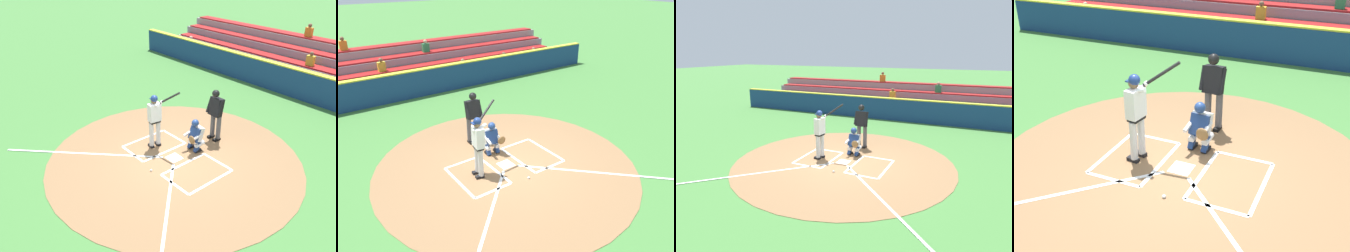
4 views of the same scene
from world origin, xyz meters
The scene contains 9 objects.
ground_plane centered at (0.00, 0.00, 0.00)m, with size 120.00×120.00×0.00m, color #427A38.
dirt_circle centered at (0.00, 0.00, 0.01)m, with size 8.00×8.00×0.01m, color olive.
home_plate_and_chalk centered at (0.00, 0.88, 0.01)m, with size 7.93×4.91×0.01m.
batter centered at (0.96, 0.01, 1.10)m, with size 1.00×0.62×2.13m.
catcher centered at (-0.06, -0.85, 0.59)m, with size 0.59×0.65×1.13m.
plate_umpire centered at (0.04, -1.88, 1.08)m, with size 0.59×0.42×1.86m.
baseball centered at (-0.10, 1.01, 0.04)m, with size 0.07×0.07×0.07m, color white.
backstop_wall centered at (0.00, -7.50, 0.65)m, with size 22.00×0.36×1.31m.
bleacher_stand centered at (0.00, -10.20, 0.70)m, with size 20.00×3.40×2.55m.
Camera 1 is at (-6.87, 6.01, 5.98)m, focal length 36.20 mm.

